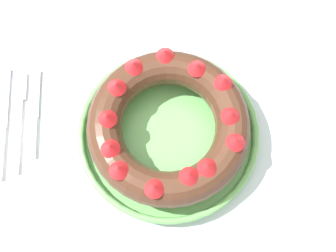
{
  "coord_description": "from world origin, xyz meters",
  "views": [
    {
      "loc": [
        -0.01,
        -0.23,
        1.58
      ],
      "look_at": [
        -0.0,
        0.03,
        0.82
      ],
      "focal_mm": 50.0,
      "sensor_mm": 36.0,
      "label": 1
    }
  ],
  "objects_px": {
    "bundt_cake": "(168,126)",
    "fork": "(19,114)",
    "serving_dish": "(168,134)",
    "cake_knife": "(33,119)",
    "serving_knife": "(2,130)"
  },
  "relations": [
    {
      "from": "bundt_cake",
      "to": "cake_knife",
      "type": "relative_size",
      "value": 1.62
    },
    {
      "from": "bundt_cake",
      "to": "fork",
      "type": "height_order",
      "value": "bundt_cake"
    },
    {
      "from": "bundt_cake",
      "to": "cake_knife",
      "type": "xyz_separation_m",
      "value": [
        -0.25,
        0.04,
        -0.06
      ]
    },
    {
      "from": "bundt_cake",
      "to": "serving_knife",
      "type": "xyz_separation_m",
      "value": [
        -0.31,
        0.03,
        -0.06
      ]
    },
    {
      "from": "serving_dish",
      "to": "bundt_cake",
      "type": "xyz_separation_m",
      "value": [
        0.0,
        -0.0,
        0.05
      ]
    },
    {
      "from": "cake_knife",
      "to": "bundt_cake",
      "type": "bearing_deg",
      "value": -11.18
    },
    {
      "from": "serving_knife",
      "to": "cake_knife",
      "type": "relative_size",
      "value": 1.25
    },
    {
      "from": "bundt_cake",
      "to": "fork",
      "type": "relative_size",
      "value": 1.42
    },
    {
      "from": "fork",
      "to": "serving_knife",
      "type": "bearing_deg",
      "value": -135.72
    },
    {
      "from": "fork",
      "to": "bundt_cake",
      "type": "bearing_deg",
      "value": -12.37
    },
    {
      "from": "cake_knife",
      "to": "serving_knife",
      "type": "bearing_deg",
      "value": -162.76
    },
    {
      "from": "fork",
      "to": "cake_knife",
      "type": "distance_m",
      "value": 0.03
    },
    {
      "from": "serving_dish",
      "to": "bundt_cake",
      "type": "bearing_deg",
      "value": -63.35
    },
    {
      "from": "fork",
      "to": "cake_knife",
      "type": "relative_size",
      "value": 1.14
    },
    {
      "from": "serving_knife",
      "to": "bundt_cake",
      "type": "bearing_deg",
      "value": -3.69
    }
  ]
}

